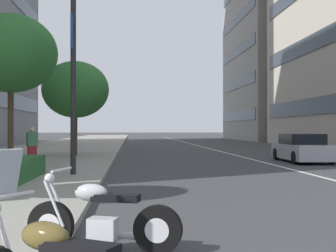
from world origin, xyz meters
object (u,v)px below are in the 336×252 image
Objects in this scene: street_tree_mid_sidewalk at (76,90)px; pedestrian_on_plaza at (32,147)px; street_tree_far_plaza at (11,54)px; car_far_down_avenue at (302,149)px; motorcycle_second_in_row at (101,220)px; street_lamp_with_banners at (82,29)px.

pedestrian_on_plaza is at bearing 174.27° from street_tree_mid_sidewalk.
street_tree_far_plaza is 8.74m from street_tree_mid_sidewalk.
pedestrian_on_plaza is (-7.69, 0.77, -2.92)m from street_tree_mid_sidewalk.
pedestrian_on_plaza reaches higher than car_far_down_avenue.
street_tree_mid_sidewalk is at bearing 73.01° from car_far_down_avenue.
street_tree_far_plaza is (11.43, 4.13, 4.06)m from motorcycle_second_in_row.
street_tree_far_plaza reaches higher than motorcycle_second_in_row.
motorcycle_second_in_row is 0.44× the size of car_far_down_avenue.
street_lamp_with_banners reaches higher than car_far_down_avenue.
car_far_down_avenue is 12.94m from pedestrian_on_plaza.
street_lamp_with_banners is 11.12m from street_tree_mid_sidewalk.
street_lamp_with_banners is 1.50× the size of street_tree_mid_sidewalk.
street_lamp_with_banners reaches higher than motorcycle_second_in_row.
street_tree_far_plaza is 3.70m from pedestrian_on_plaza.
pedestrian_on_plaza is at bearing -57.62° from motorcycle_second_in_row.
motorcycle_second_in_row is 10.21m from street_lamp_with_banners.
motorcycle_second_in_row is 0.40× the size of street_tree_mid_sidewalk.
motorcycle_second_in_row is at bearing -172.15° from street_tree_mid_sidewalk.
street_tree_mid_sidewalk is at bearing 7.99° from street_lamp_with_banners.
car_far_down_avenue is 0.82× the size of street_tree_far_plaza.
street_tree_mid_sidewalk is (8.61, -1.37, -0.62)m from street_tree_far_plaza.
street_tree_mid_sidewalk reaches higher than pedestrian_on_plaza.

